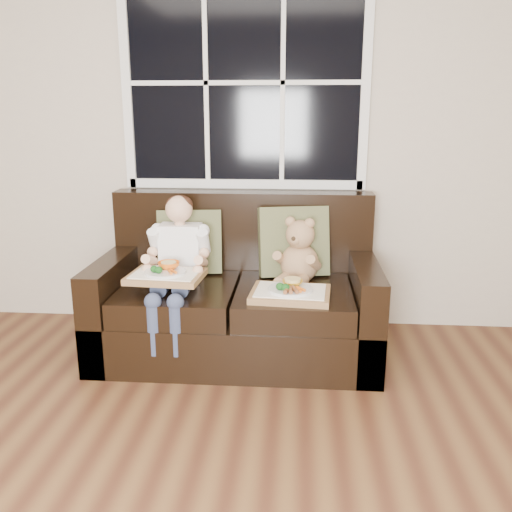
# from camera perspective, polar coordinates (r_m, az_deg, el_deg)

# --- Properties ---
(room_walls) EXTENTS (4.52, 5.02, 2.71)m
(room_walls) POSITION_cam_1_polar(r_m,az_deg,el_deg) (1.29, -19.18, 19.64)
(room_walls) COLOR #BEAE9D
(room_walls) RESTS_ON ground
(window_back) EXTENTS (1.62, 0.04, 1.37)m
(window_back) POSITION_cam_1_polar(r_m,az_deg,el_deg) (3.69, -1.23, 17.77)
(window_back) COLOR black
(window_back) RESTS_ON room_walls
(loveseat) EXTENTS (1.70, 0.92, 0.96)m
(loveseat) POSITION_cam_1_polar(r_m,az_deg,el_deg) (3.43, -1.88, -4.82)
(loveseat) COLOR black
(loveseat) RESTS_ON ground
(pillow_left) EXTENTS (0.43, 0.24, 0.42)m
(pillow_left) POSITION_cam_1_polar(r_m,az_deg,el_deg) (3.53, -6.97, 1.48)
(pillow_left) COLOR #636740
(pillow_left) RESTS_ON loveseat
(pillow_right) EXTENTS (0.47, 0.29, 0.45)m
(pillow_right) POSITION_cam_1_polar(r_m,az_deg,el_deg) (3.45, 3.98, 1.54)
(pillow_right) COLOR #636740
(pillow_right) RESTS_ON loveseat
(child) EXTENTS (0.36, 0.59, 0.82)m
(child) POSITION_cam_1_polar(r_m,az_deg,el_deg) (3.28, -8.28, 0.04)
(child) COLOR white
(child) RESTS_ON loveseat
(teddy_bear) EXTENTS (0.29, 0.35, 0.42)m
(teddy_bear) POSITION_cam_1_polar(r_m,az_deg,el_deg) (3.34, 4.62, 0.10)
(teddy_bear) COLOR tan
(teddy_bear) RESTS_ON loveseat
(tray_left) EXTENTS (0.44, 0.35, 0.09)m
(tray_left) POSITION_cam_1_polar(r_m,az_deg,el_deg) (3.12, -9.44, -1.90)
(tray_left) COLOR #A5814A
(tray_left) RESTS_ON child
(tray_right) EXTENTS (0.47, 0.37, 0.10)m
(tray_right) POSITION_cam_1_polar(r_m,az_deg,el_deg) (3.08, 3.64, -3.82)
(tray_right) COLOR #A5814A
(tray_right) RESTS_ON loveseat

